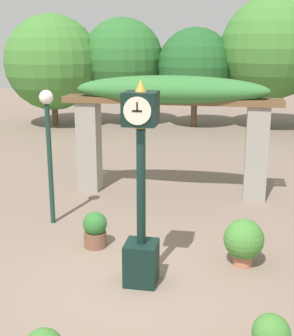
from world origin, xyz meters
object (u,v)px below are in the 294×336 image
at_px(potted_plant_near_right, 244,240).
at_px(lamp_post, 48,133).
at_px(potted_plant_near_left, 95,229).
at_px(pedestal_clock, 141,200).

xyz_separation_m(potted_plant_near_right, lamp_post, (-3.99, 1.27, 1.49)).
height_order(potted_plant_near_left, potted_plant_near_right, potted_plant_near_right).
relative_size(potted_plant_near_left, lamp_post, 0.24).
xyz_separation_m(pedestal_clock, lamp_post, (-2.37, 2.19, 0.54)).
bearing_deg(potted_plant_near_left, pedestal_clock, -46.59).
height_order(pedestal_clock, potted_plant_near_right, pedestal_clock).
bearing_deg(lamp_post, pedestal_clock, -42.75).
bearing_deg(potted_plant_near_right, lamp_post, 162.30).
relative_size(potted_plant_near_left, potted_plant_near_right, 0.82).
relative_size(potted_plant_near_right, lamp_post, 0.29).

